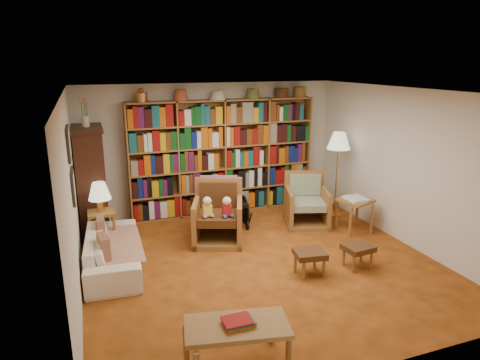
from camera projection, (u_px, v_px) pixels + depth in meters
name	position (u px, v px, depth m)	size (l,w,h in m)	color
floor	(260.00, 262.00, 6.38)	(5.00, 5.00, 0.00)	#A54D19
ceiling	(262.00, 91.00, 5.71)	(5.00, 5.00, 0.00)	white
wall_back	(211.00, 148.00, 8.31)	(5.00, 5.00, 0.00)	silver
wall_front	(370.00, 253.00, 3.78)	(5.00, 5.00, 0.00)	silver
wall_left	(72.00, 200.00, 5.22)	(5.00, 5.00, 0.00)	silver
wall_right	(404.00, 167.00, 6.87)	(5.00, 5.00, 0.00)	silver
bookshelf	(224.00, 153.00, 8.24)	(3.60, 0.30, 2.42)	brown
curio_cabinet	(91.00, 180.00, 7.19)	(0.50, 0.95, 2.40)	#3B1610
framed_pictures	(71.00, 165.00, 5.40)	(0.03, 0.52, 0.97)	black
sofa	(113.00, 250.00, 6.16)	(0.72, 1.84, 0.54)	#F0E3CC
sofa_throw	(116.00, 247.00, 6.16)	(0.71, 1.32, 0.04)	beige
cushion_left	(101.00, 230.00, 6.38)	(0.11, 0.36, 0.36)	maroon
cushion_right	(104.00, 249.00, 5.75)	(0.11, 0.35, 0.35)	maroon
side_table_lamp	(102.00, 221.00, 6.78)	(0.42, 0.42, 0.60)	brown
table_lamp	(99.00, 192.00, 6.66)	(0.35, 0.35, 0.47)	#B8903B
armchair_leather	(216.00, 216.00, 7.09)	(1.08, 1.08, 1.02)	brown
armchair_sage	(304.00, 204.00, 7.83)	(0.98, 0.98, 0.93)	brown
wheelchair	(232.00, 204.00, 7.74)	(0.49, 0.69, 0.86)	black
floor_lamp	(339.00, 144.00, 7.93)	(0.43, 0.43, 1.62)	#B8903B
side_table_papers	(355.00, 205.00, 7.40)	(0.65, 0.65, 0.62)	brown
footstool_a	(310.00, 255.00, 5.93)	(0.47, 0.41, 0.35)	#462612
footstool_b	(358.00, 249.00, 6.15)	(0.44, 0.39, 0.34)	#462612
coffee_table	(237.00, 330.00, 4.12)	(1.09, 0.69, 0.51)	brown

